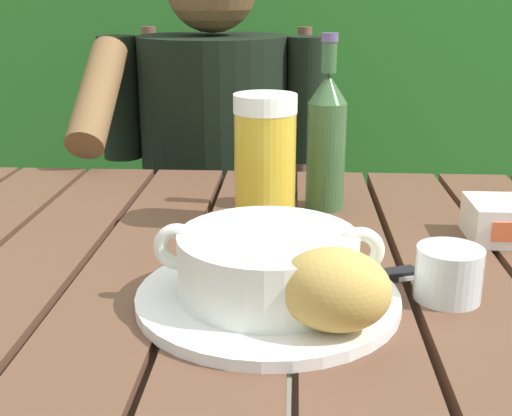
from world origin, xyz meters
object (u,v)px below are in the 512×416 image
at_px(soup_bowl, 268,262).
at_px(beer_bottle, 326,139).
at_px(serving_plate, 268,297).
at_px(table_knife, 413,273).
at_px(bread_roll, 334,289).
at_px(beer_glass, 265,161).
at_px(water_glass_small, 449,274).
at_px(chair_near_diner, 224,237).
at_px(person_eating, 211,171).

relative_size(soup_bowl, beer_bottle, 0.93).
distance_m(serving_plate, table_knife, 0.18).
bearing_deg(beer_bottle, bread_roll, -91.16).
distance_m(serving_plate, beer_glass, 0.26).
height_order(bread_roll, water_glass_small, bread_roll).
distance_m(beer_glass, water_glass_small, 0.31).
xyz_separation_m(beer_bottle, water_glass_small, (0.12, -0.30, -0.08)).
height_order(bread_roll, table_knife, bread_roll).
height_order(chair_near_diner, bread_roll, chair_near_diner).
bearing_deg(table_knife, soup_bowl, -154.55).
height_order(beer_glass, water_glass_small, beer_glass).
distance_m(bread_roll, beer_bottle, 0.40).
xyz_separation_m(soup_bowl, bread_roll, (0.06, -0.07, 0.01)).
relative_size(serving_plate, water_glass_small, 3.92).
bearing_deg(bread_roll, soup_bowl, 130.60).
distance_m(person_eating, serving_plate, 0.78).
height_order(chair_near_diner, serving_plate, chair_near_diner).
relative_size(serving_plate, soup_bowl, 1.16).
relative_size(bread_roll, water_glass_small, 1.65).
bearing_deg(beer_glass, soup_bowl, -86.68).
xyz_separation_m(beer_glass, beer_bottle, (0.09, 0.08, 0.01)).
xyz_separation_m(person_eating, bread_roll, (0.22, -0.84, 0.12)).
bearing_deg(beer_bottle, chair_near_diner, 109.02).
distance_m(serving_plate, beer_bottle, 0.34).
bearing_deg(serving_plate, water_glass_small, 6.47).
bearing_deg(beer_glass, chair_near_diner, 100.71).
bearing_deg(water_glass_small, bread_roll, -142.65).
bearing_deg(bread_roll, beer_bottle, 88.84).
xyz_separation_m(chair_near_diner, soup_bowl, (0.15, -0.96, 0.34)).
height_order(person_eating, soup_bowl, person_eating).
bearing_deg(person_eating, water_glass_small, -65.40).
height_order(serving_plate, bread_roll, bread_roll).
relative_size(person_eating, serving_plate, 4.42).
bearing_deg(water_glass_small, beer_glass, 132.11).
bearing_deg(water_glass_small, beer_bottle, 111.12).
bearing_deg(bread_roll, chair_near_diner, 101.62).
height_order(chair_near_diner, beer_bottle, beer_bottle).
relative_size(soup_bowl, bread_roll, 2.04).
height_order(soup_bowl, table_knife, soup_bowl).
bearing_deg(person_eating, beer_bottle, -63.14).
bearing_deg(serving_plate, bread_roll, -49.40).
bearing_deg(person_eating, chair_near_diner, 89.15).
bearing_deg(table_knife, beer_glass, 136.37).
distance_m(soup_bowl, table_knife, 0.18).
xyz_separation_m(soup_bowl, table_knife, (0.16, 0.08, -0.04)).
height_order(bread_roll, beer_glass, beer_glass).
distance_m(soup_bowl, bread_roll, 0.10).
bearing_deg(person_eating, serving_plate, -78.67).
distance_m(person_eating, table_knife, 0.76).
relative_size(person_eating, soup_bowl, 5.14).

